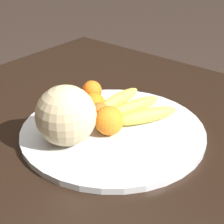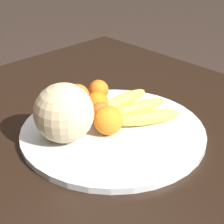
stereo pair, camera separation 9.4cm
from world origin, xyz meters
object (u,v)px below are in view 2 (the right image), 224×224
(orange_front_left, at_px, (77,96))
(orange_mid_center, at_px, (102,112))
(melon, at_px, (64,113))
(orange_front_right, at_px, (75,108))
(kitchen_table, at_px, (123,166))
(orange_back_right, at_px, (97,103))
(orange_back_left, at_px, (99,90))
(fruit_bowl, at_px, (112,131))
(orange_top_small, at_px, (108,120))
(banana_bunch, at_px, (135,109))

(orange_front_left, relative_size, orange_mid_center, 1.19)
(melon, relative_size, orange_front_right, 2.22)
(kitchen_table, distance_m, orange_back_right, 0.19)
(orange_front_right, height_order, orange_back_left, orange_front_right)
(fruit_bowl, height_order, orange_top_small, orange_top_small)
(kitchen_table, bearing_deg, banana_bunch, 116.04)
(orange_mid_center, height_order, orange_top_small, orange_top_small)
(orange_back_left, xyz_separation_m, orange_top_small, (0.16, -0.11, 0.01))
(orange_front_left, bearing_deg, fruit_bowl, -5.55)
(kitchen_table, xyz_separation_m, orange_mid_center, (-0.08, 0.00, 0.13))
(orange_front_left, height_order, orange_top_small, orange_top_small)
(orange_front_left, relative_size, orange_top_small, 0.93)
(fruit_bowl, height_order, orange_front_left, orange_front_left)
(orange_front_left, distance_m, orange_back_right, 0.07)
(orange_mid_center, height_order, orange_back_right, orange_back_right)
(orange_back_left, height_order, orange_back_right, orange_back_right)
(orange_back_left, distance_m, orange_top_small, 0.20)
(fruit_bowl, bearing_deg, orange_top_small, -70.91)
(orange_front_right, height_order, orange_top_small, orange_top_small)
(orange_back_left, bearing_deg, fruit_bowl, -31.22)
(kitchen_table, height_order, fruit_bowl, fruit_bowl)
(orange_mid_center, distance_m, orange_top_small, 0.06)
(orange_mid_center, bearing_deg, orange_front_right, -147.05)
(melon, height_order, banana_bunch, melon)
(orange_front_left, bearing_deg, orange_back_right, 15.20)
(melon, height_order, orange_back_left, melon)
(orange_mid_center, distance_m, orange_back_right, 0.06)
(kitchen_table, xyz_separation_m, orange_back_right, (-0.13, 0.03, 0.13))
(fruit_bowl, height_order, banana_bunch, banana_bunch)
(orange_back_right, bearing_deg, melon, -72.40)
(orange_top_small, bearing_deg, orange_back_left, 144.69)
(fruit_bowl, bearing_deg, orange_mid_center, 171.59)
(kitchen_table, bearing_deg, orange_top_small, -140.24)
(fruit_bowl, height_order, orange_front_right, orange_front_right)
(orange_front_left, distance_m, orange_top_small, 0.17)
(orange_mid_center, distance_m, orange_back_left, 0.14)
(fruit_bowl, distance_m, orange_top_small, 0.05)
(fruit_bowl, xyz_separation_m, orange_top_small, (0.01, -0.02, 0.04))
(banana_bunch, height_order, orange_front_left, orange_front_left)
(orange_back_left, bearing_deg, melon, -62.53)
(orange_front_right, xyz_separation_m, orange_top_small, (0.11, 0.01, 0.00))
(fruit_bowl, relative_size, orange_top_small, 6.43)
(melon, bearing_deg, fruit_bowl, 68.08)
(kitchen_table, distance_m, orange_top_small, 0.14)
(orange_back_left, bearing_deg, banana_bunch, 1.12)
(orange_mid_center, xyz_separation_m, orange_top_small, (0.05, -0.03, 0.01))
(fruit_bowl, distance_m, banana_bunch, 0.10)
(fruit_bowl, xyz_separation_m, orange_back_left, (-0.15, 0.09, 0.04))
(kitchen_table, height_order, orange_mid_center, orange_mid_center)
(orange_front_right, bearing_deg, fruit_bowl, 17.54)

